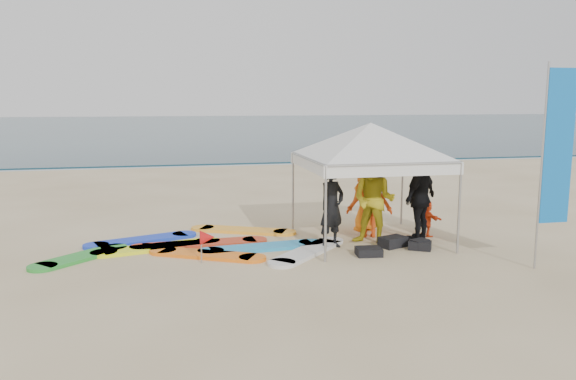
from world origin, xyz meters
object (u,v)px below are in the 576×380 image
(person_yellow, at_px, (374,200))
(canopy_tent, at_px, (371,123))
(person_seated, at_px, (427,218))
(feather_flag, at_px, (556,149))
(marker_pennant, at_px, (207,238))
(person_black_b, at_px, (420,198))
(person_black_a, at_px, (332,207))
(surfboard_spread, at_px, (204,246))
(person_orange_a, at_px, (370,202))
(person_orange_b, at_px, (366,197))

(person_yellow, xyz_separation_m, canopy_tent, (0.02, 0.34, 1.62))
(person_seated, height_order, feather_flag, feather_flag)
(person_yellow, relative_size, marker_pennant, 3.04)
(person_seated, xyz_separation_m, feather_flag, (1.10, -2.76, 1.80))
(person_yellow, height_order, canopy_tent, canopy_tent)
(person_black_b, distance_m, person_seated, 0.77)
(feather_flag, bearing_deg, person_seated, 111.64)
(person_seated, distance_m, feather_flag, 3.47)
(feather_flag, bearing_deg, person_black_a, 147.62)
(person_black_a, xyz_separation_m, marker_pennant, (-2.63, -0.56, -0.38))
(canopy_tent, height_order, feather_flag, feather_flag)
(person_seated, xyz_separation_m, marker_pennant, (-5.06, -1.09, 0.08))
(feather_flag, relative_size, marker_pennant, 5.88)
(marker_pennant, height_order, surfboard_spread, marker_pennant)
(person_seated, height_order, marker_pennant, person_seated)
(person_black_a, distance_m, canopy_tent, 2.01)
(person_black_b, relative_size, canopy_tent, 0.49)
(surfboard_spread, bearing_deg, person_black_a, -12.70)
(person_black_a, xyz_separation_m, surfboard_spread, (-2.63, 0.59, -0.84))
(feather_flag, xyz_separation_m, marker_pennant, (-6.16, 1.67, -1.72))
(person_orange_a, height_order, person_seated, person_orange_a)
(feather_flag, bearing_deg, person_black_b, 121.80)
(person_orange_a, height_order, person_orange_b, same)
(person_orange_a, distance_m, person_seated, 1.38)
(marker_pennant, bearing_deg, person_black_a, 12.08)
(person_orange_b, distance_m, feather_flag, 4.47)
(person_seated, bearing_deg, canopy_tent, 80.40)
(person_seated, distance_m, surfboard_spread, 5.08)
(surfboard_spread, bearing_deg, person_orange_a, 2.87)
(canopy_tent, bearing_deg, marker_pennant, -164.88)
(person_black_a, xyz_separation_m, person_yellow, (0.96, 0.08, 0.09))
(person_orange_b, bearing_deg, person_black_b, 106.11)
(person_black_b, distance_m, feather_flag, 3.06)
(person_orange_a, xyz_separation_m, person_seated, (1.30, -0.26, -0.39))
(canopy_tent, relative_size, surfboard_spread, 0.64)
(person_yellow, xyz_separation_m, person_black_b, (1.09, 0.06, -0.00))
(person_black_b, bearing_deg, person_orange_b, -92.79)
(person_yellow, height_order, feather_flag, feather_flag)
(person_black_a, height_order, feather_flag, feather_flag)
(person_black_b, relative_size, marker_pennant, 3.03)
(person_seated, bearing_deg, surfboard_spread, 75.19)
(person_yellow, relative_size, feather_flag, 0.52)
(person_orange_b, distance_m, surfboard_spread, 4.03)
(person_black_a, bearing_deg, person_orange_a, 5.74)
(person_seated, bearing_deg, marker_pennant, 88.10)
(marker_pennant, distance_m, surfboard_spread, 1.25)
(feather_flag, relative_size, surfboard_spread, 0.61)
(person_black_a, bearing_deg, person_yellow, -24.38)
(person_black_b, relative_size, surfboard_spread, 0.31)
(person_seated, relative_size, marker_pennant, 1.29)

